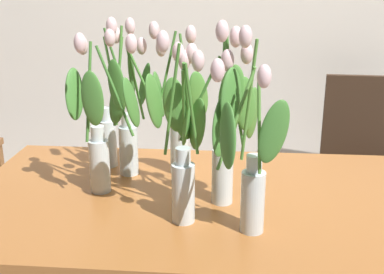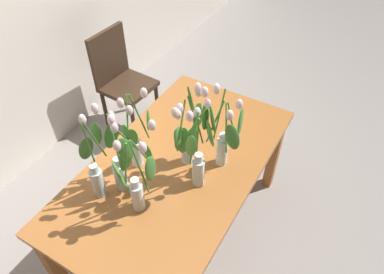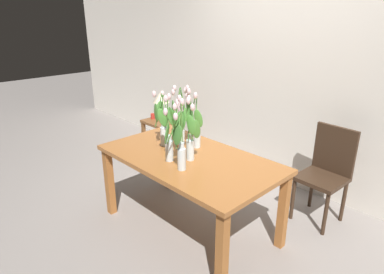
{
  "view_description": "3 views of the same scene",
  "coord_description": "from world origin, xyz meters",
  "views": [
    {
      "loc": [
        0.08,
        -1.48,
        1.43
      ],
      "look_at": [
        -0.04,
        -0.03,
        0.96
      ],
      "focal_mm": 46.02,
      "sensor_mm": 36.0,
      "label": 1
    },
    {
      "loc": [
        -1.15,
        -0.77,
        2.32
      ],
      "look_at": [
        0.1,
        -0.05,
        0.91
      ],
      "focal_mm": 33.15,
      "sensor_mm": 36.0,
      "label": 2
    },
    {
      "loc": [
        1.94,
        -1.83,
        1.92
      ],
      "look_at": [
        0.02,
        0.02,
        0.92
      ],
      "focal_mm": 31.08,
      "sensor_mm": 36.0,
      "label": 3
    }
  ],
  "objects": [
    {
      "name": "side_table",
      "position": [
        -1.45,
        0.88,
        0.43
      ],
      "size": [
        0.44,
        0.44,
        0.55
      ],
      "color": "brown",
      "rests_on": "ground"
    },
    {
      "name": "tulip_vase_6",
      "position": [
        0.12,
        -0.23,
        0.97
      ],
      "size": [
        0.22,
        0.23,
        0.57
      ],
      "color": "silver",
      "rests_on": "dining_table"
    },
    {
      "name": "tulip_vase_2",
      "position": [
        -0.06,
        -0.14,
        0.97
      ],
      "size": [
        0.19,
        0.19,
        0.56
      ],
      "color": "silver",
      "rests_on": "dining_table"
    },
    {
      "name": "tulip_vase_3",
      "position": [
        -0.28,
        0.16,
        0.97
      ],
      "size": [
        0.21,
        0.23,
        0.57
      ],
      "color": "silver",
      "rests_on": "dining_table"
    },
    {
      "name": "ground_plane",
      "position": [
        0.0,
        0.0,
        0.0
      ],
      "size": [
        18.0,
        18.0,
        0.0
      ],
      "primitive_type": "plane",
      "color": "gray"
    },
    {
      "name": "dining_table",
      "position": [
        0.0,
        0.0,
        0.65
      ],
      "size": [
        1.6,
        0.9,
        0.74
      ],
      "color": "#A3602D",
      "rests_on": "ground"
    },
    {
      "name": "tulip_vase_0",
      "position": [
        -0.11,
        0.19,
        0.92
      ],
      "size": [
        0.22,
        0.15,
        0.55
      ],
      "color": "silver",
      "rests_on": "dining_table"
    },
    {
      "name": "tulip_vase_4",
      "position": [
        -0.37,
        0.26,
        0.92
      ],
      "size": [
        0.15,
        0.16,
        0.56
      ],
      "color": "silver",
      "rests_on": "dining_table"
    },
    {
      "name": "table_lamp",
      "position": [
        -1.5,
        0.9,
        0.86
      ],
      "size": [
        0.22,
        0.22,
        0.4
      ],
      "color": "olive",
      "rests_on": "side_table"
    },
    {
      "name": "tulip_vase_1",
      "position": [
        -0.35,
        0.0,
        0.95
      ],
      "size": [
        0.26,
        0.18,
        0.54
      ],
      "color": "silver",
      "rests_on": "dining_table"
    },
    {
      "name": "pillar_candle",
      "position": [
        -1.59,
        0.82,
        0.59
      ],
      "size": [
        0.06,
        0.06,
        0.07
      ],
      "primitive_type": "cylinder",
      "color": "#B72D23",
      "rests_on": "side_table"
    },
    {
      "name": "dining_chair",
      "position": [
        0.77,
        1.07,
        0.52
      ],
      "size": [
        0.42,
        0.42,
        0.93
      ],
      "color": "#382619",
      "rests_on": "ground"
    },
    {
      "name": "tulip_vase_5",
      "position": [
        0.06,
        -0.06,
        0.97
      ],
      "size": [
        0.27,
        0.16,
        0.58
      ],
      "color": "silver",
      "rests_on": "dining_table"
    },
    {
      "name": "room_wall_rear",
      "position": [
        0.0,
        1.51,
        1.35
      ],
      "size": [
        9.0,
        0.1,
        2.7
      ],
      "primitive_type": "cube",
      "color": "silver",
      "rests_on": "ground"
    }
  ]
}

